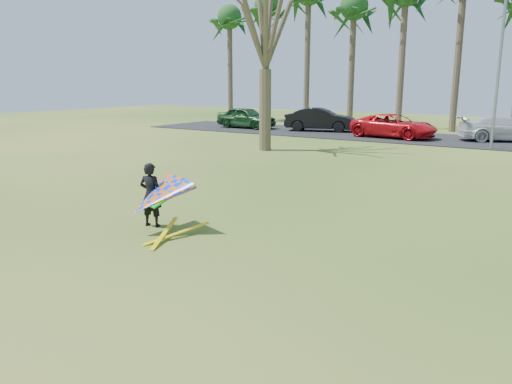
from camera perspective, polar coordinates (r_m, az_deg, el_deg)
The scene contains 12 objects.
ground at distance 10.21m, azimuth -6.26°, elevation -8.09°, with size 100.00×100.00×0.00m, color #1D5111.
parking_strip at distance 33.09m, azimuth 22.61°, elevation 5.41°, with size 46.00×7.00×0.06m, color black.
palm_0 at distance 47.87m, azimuth -3.04°, elevation 19.20°, with size 4.84×4.84×10.84m.
palm_1 at distance 45.73m, azimuth 1.26°, elevation 20.39°, with size 4.84×4.84×11.54m.
palm_3 at distance 41.96m, azimuth 11.14°, elevation 19.95°, with size 4.84×4.84×10.84m.
bare_tree_left at distance 26.64m, azimuth 1.10°, elevation 19.71°, with size 6.60×6.60×9.70m.
streetlight at distance 29.60m, azimuth 26.37°, elevation 12.97°, with size 2.28×0.18×8.00m.
car_0 at distance 38.87m, azimuth -1.13°, elevation 8.52°, with size 1.90×4.73×1.61m, color #173B1C.
car_1 at distance 36.67m, azimuth 7.39°, elevation 8.21°, with size 1.76×5.04×1.66m, color black.
car_2 at distance 33.29m, azimuth 15.46°, elevation 7.30°, with size 2.49×5.39×1.50m, color red.
car_3 at distance 33.64m, azimuth 26.46°, elevation 6.50°, with size 2.10×5.16×1.50m, color silver.
kite_flyer at distance 12.29m, azimuth -11.33°, elevation -0.59°, with size 2.13×2.39×2.02m.
Camera 1 is at (6.15, -7.32, 3.58)m, focal length 35.00 mm.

